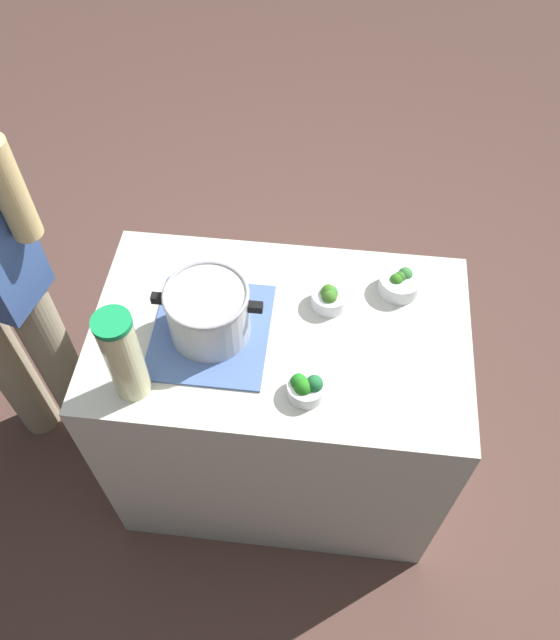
{
  "coord_description": "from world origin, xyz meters",
  "views": [
    {
      "loc": [
        -0.12,
        1.04,
        2.38
      ],
      "look_at": [
        0.0,
        0.0,
        0.95
      ],
      "focal_mm": 36.26,
      "sensor_mm": 36.0,
      "label": 1
    }
  ],
  "objects_px": {
    "broccoli_bowl_front": "(329,297)",
    "broccoli_bowl_back": "(400,282)",
    "broccoli_bowl_center": "(306,387)",
    "cooking_pot": "(208,312)",
    "lemonade_pitcher": "(123,356)"
  },
  "relations": [
    {
      "from": "lemonade_pitcher",
      "to": "broccoli_bowl_back",
      "type": "xyz_separation_m",
      "value": [
        -0.69,
        -0.41,
        -0.12
      ]
    },
    {
      "from": "lemonade_pitcher",
      "to": "broccoli_bowl_center",
      "type": "bearing_deg",
      "value": -176.05
    },
    {
      "from": "cooking_pot",
      "to": "broccoli_bowl_front",
      "type": "height_order",
      "value": "cooking_pot"
    },
    {
      "from": "broccoli_bowl_center",
      "to": "broccoli_bowl_front",
      "type": "bearing_deg",
      "value": -97.54
    },
    {
      "from": "cooking_pot",
      "to": "broccoli_bowl_front",
      "type": "distance_m",
      "value": 0.35
    },
    {
      "from": "cooking_pot",
      "to": "broccoli_bowl_back",
      "type": "height_order",
      "value": "cooking_pot"
    },
    {
      "from": "broccoli_bowl_center",
      "to": "broccoli_bowl_back",
      "type": "xyz_separation_m",
      "value": [
        -0.24,
        -0.38,
        -0.0
      ]
    },
    {
      "from": "broccoli_bowl_center",
      "to": "broccoli_bowl_back",
      "type": "relative_size",
      "value": 0.84
    },
    {
      "from": "broccoli_bowl_front",
      "to": "broccoli_bowl_center",
      "type": "height_order",
      "value": "broccoli_bowl_front"
    },
    {
      "from": "lemonade_pitcher",
      "to": "broccoli_bowl_back",
      "type": "relative_size",
      "value": 2.46
    },
    {
      "from": "cooking_pot",
      "to": "broccoli_bowl_center",
      "type": "relative_size",
      "value": 2.95
    },
    {
      "from": "cooking_pot",
      "to": "lemonade_pitcher",
      "type": "distance_m",
      "value": 0.27
    },
    {
      "from": "cooking_pot",
      "to": "broccoli_bowl_center",
      "type": "distance_m",
      "value": 0.33
    },
    {
      "from": "broccoli_bowl_front",
      "to": "broccoli_bowl_back",
      "type": "xyz_separation_m",
      "value": [
        -0.2,
        -0.08,
        -0.0
      ]
    },
    {
      "from": "broccoli_bowl_front",
      "to": "broccoli_bowl_back",
      "type": "distance_m",
      "value": 0.22
    }
  ]
}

